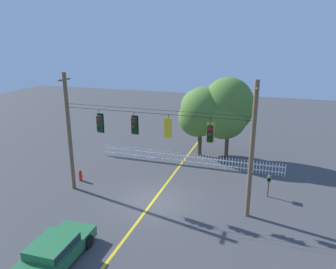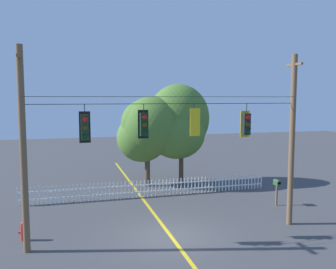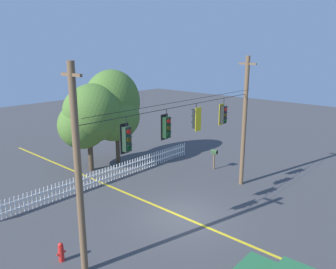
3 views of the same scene
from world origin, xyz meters
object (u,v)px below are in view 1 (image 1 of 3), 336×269
(traffic_signal_westbound_side, at_px, (134,125))
(autumn_maple_mid, at_px, (226,110))
(fire_hydrant, at_px, (80,175))
(roadside_mailbox, at_px, (269,180))
(traffic_signal_northbound_secondary, at_px, (100,123))
(traffic_signal_southbound_primary, at_px, (210,133))
(traffic_signal_northbound_primary, at_px, (168,127))
(parked_car, at_px, (54,251))
(autumn_maple_near_fence, at_px, (201,112))

(traffic_signal_westbound_side, height_order, autumn_maple_mid, autumn_maple_mid)
(fire_hydrant, bearing_deg, roadside_mailbox, 6.97)
(autumn_maple_mid, bearing_deg, traffic_signal_northbound_secondary, -126.04)
(traffic_signal_southbound_primary, relative_size, roadside_mailbox, 1.03)
(traffic_signal_westbound_side, bearing_deg, traffic_signal_northbound_secondary, 179.99)
(traffic_signal_northbound_primary, bearing_deg, traffic_signal_westbound_side, 179.50)
(traffic_signal_northbound_secondary, xyz_separation_m, traffic_signal_northbound_primary, (4.43, -0.02, 0.13))
(traffic_signal_northbound_primary, bearing_deg, traffic_signal_northbound_secondary, 179.75)
(traffic_signal_westbound_side, xyz_separation_m, parked_car, (-1.08, -6.76, -4.17))
(parked_car, bearing_deg, roadside_mailbox, 46.69)
(traffic_signal_westbound_side, distance_m, fire_hydrant, 6.61)
(autumn_maple_near_fence, height_order, fire_hydrant, autumn_maple_near_fence)
(autumn_maple_mid, distance_m, parked_car, 16.88)
(traffic_signal_southbound_primary, bearing_deg, autumn_maple_mid, 92.33)
(traffic_signal_northbound_secondary, distance_m, traffic_signal_northbound_primary, 4.43)
(traffic_signal_northbound_secondary, bearing_deg, traffic_signal_southbound_primary, -0.00)
(autumn_maple_near_fence, bearing_deg, traffic_signal_southbound_primary, -74.95)
(autumn_maple_near_fence, height_order, parked_car, autumn_maple_near_fence)
(fire_hydrant, bearing_deg, traffic_signal_westbound_side, -14.01)
(fire_hydrant, bearing_deg, autumn_maple_near_fence, 48.21)
(autumn_maple_mid, bearing_deg, traffic_signal_southbound_primary, -87.67)
(fire_hydrant, bearing_deg, traffic_signal_southbound_primary, -7.32)
(traffic_signal_northbound_secondary, relative_size, parked_car, 0.34)
(parked_car, height_order, fire_hydrant, parked_car)
(traffic_signal_northbound_secondary, bearing_deg, fire_hydrant, 154.40)
(traffic_signal_westbound_side, distance_m, roadside_mailbox, 9.10)
(traffic_signal_westbound_side, height_order, parked_car, traffic_signal_westbound_side)
(traffic_signal_westbound_side, height_order, autumn_maple_near_fence, autumn_maple_near_fence)
(traffic_signal_westbound_side, bearing_deg, autumn_maple_mid, 64.89)
(roadside_mailbox, bearing_deg, traffic_signal_southbound_primary, -140.67)
(traffic_signal_westbound_side, relative_size, roadside_mailbox, 0.98)
(traffic_signal_northbound_secondary, height_order, traffic_signal_westbound_side, same)
(traffic_signal_northbound_secondary, xyz_separation_m, roadside_mailbox, (10.19, 2.75, -3.54))
(parked_car, bearing_deg, autumn_maple_near_fence, 78.47)
(traffic_signal_westbound_side, distance_m, traffic_signal_southbound_primary, 4.53)
(traffic_signal_northbound_primary, relative_size, traffic_signal_southbound_primary, 0.90)
(traffic_signal_southbound_primary, distance_m, autumn_maple_mid, 8.93)
(traffic_signal_northbound_secondary, xyz_separation_m, fire_hydrant, (-2.50, 1.20, -4.30))
(traffic_signal_southbound_primary, relative_size, autumn_maple_mid, 0.22)
(autumn_maple_mid, xyz_separation_m, roadside_mailbox, (3.72, -6.15, -2.92))
(traffic_signal_westbound_side, xyz_separation_m, traffic_signal_northbound_primary, (2.13, -0.02, 0.06))
(autumn_maple_mid, xyz_separation_m, parked_car, (-5.25, -15.66, -3.48))
(traffic_signal_northbound_primary, xyz_separation_m, autumn_maple_near_fence, (-0.00, 8.97, -1.04))
(autumn_maple_mid, xyz_separation_m, fire_hydrant, (-8.97, -7.70, -3.68))
(traffic_signal_northbound_secondary, distance_m, autumn_maple_near_fence, 10.03)
(traffic_signal_southbound_primary, relative_size, autumn_maple_near_fence, 0.25)
(fire_hydrant, bearing_deg, traffic_signal_northbound_primary, -9.96)
(roadside_mailbox, bearing_deg, traffic_signal_northbound_secondary, -164.90)
(traffic_signal_northbound_secondary, relative_size, roadside_mailbox, 1.05)
(traffic_signal_southbound_primary, bearing_deg, traffic_signal_northbound_primary, -179.56)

